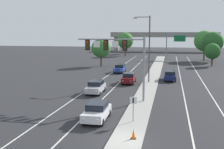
{
  "coord_description": "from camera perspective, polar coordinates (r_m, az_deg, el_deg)",
  "views": [
    {
      "loc": [
        2.95,
        -19.5,
        7.76
      ],
      "look_at": [
        -3.2,
        10.97,
        3.2
      ],
      "focal_mm": 46.71,
      "sensor_mm": 36.0,
      "label": 1
    }
  ],
  "objects": [
    {
      "name": "tree_far_left_a",
      "position": [
        94.48,
        2.62,
        6.65
      ],
      "size": [
        5.26,
        5.26,
        7.61
      ],
      "color": "#4C3823",
      "rests_on": "ground"
    },
    {
      "name": "tree_far_right_b",
      "position": [
        82.77,
        17.68,
        6.27
      ],
      "size": [
        5.63,
        5.63,
        8.15
      ],
      "color": "#4C3823",
      "rests_on": "ground"
    },
    {
      "name": "tree_far_right_c",
      "position": [
        70.04,
        19.06,
        4.33
      ],
      "size": [
        3.61,
        3.61,
        5.23
      ],
      "color": "#4C3823",
      "rests_on": "ground"
    },
    {
      "name": "ground_plane",
      "position": [
        21.19,
        2.68,
        -13.15
      ],
      "size": [
        260.0,
        260.0,
        0.0
      ],
      "primitive_type": "plane",
      "color": "#28282B"
    },
    {
      "name": "edge_stripe_right",
      "position": [
        45.45,
        17.63,
        -1.88
      ],
      "size": [
        0.14,
        100.0,
        0.01
      ],
      "primitive_type": "cube",
      "color": "silver",
      "rests_on": "ground"
    },
    {
      "name": "car_oncoming_darkred",
      "position": [
        44.4,
        3.31,
        -0.66
      ],
      "size": [
        1.87,
        4.49,
        1.58
      ],
      "color": "#5B0F14",
      "rests_on": "ground"
    },
    {
      "name": "edge_stripe_left",
      "position": [
        46.47,
        -2.38,
        -1.27
      ],
      "size": [
        0.14,
        100.0,
        0.01
      ],
      "primitive_type": "cube",
      "color": "silver",
      "rests_on": "ground"
    },
    {
      "name": "car_oncoming_white",
      "position": [
        25.96,
        -2.97,
        -7.17
      ],
      "size": [
        1.87,
        4.49,
        1.58
      ],
      "color": "silver",
      "rests_on": "ground"
    },
    {
      "name": "lane_stripe_receding_center",
      "position": [
        45.2,
        13.46,
        -1.77
      ],
      "size": [
        0.14,
        100.0,
        0.01
      ],
      "primitive_type": "cube",
      "color": "silver",
      "rests_on": "ground"
    },
    {
      "name": "tree_far_left_b",
      "position": [
        66.06,
        -2.15,
        5.17
      ],
      "size": [
        4.35,
        4.35,
        6.29
      ],
      "color": "#4C3823",
      "rests_on": "ground"
    },
    {
      "name": "highway_sign_gantry",
      "position": [
        85.34,
        15.05,
        6.99
      ],
      "size": [
        13.28,
        0.42,
        7.5
      ],
      "color": "gray",
      "rests_on": "ground"
    },
    {
      "name": "median_island",
      "position": [
        38.39,
        6.78,
        -3.26
      ],
      "size": [
        2.4,
        110.0,
        0.15
      ],
      "primitive_type": "cube",
      "color": "#9E9B93",
      "rests_on": "ground"
    },
    {
      "name": "car_receding_navy",
      "position": [
        47.68,
        11.27,
        -0.18
      ],
      "size": [
        1.88,
        4.49,
        1.58
      ],
      "color": "#141E4C",
      "rests_on": "ground"
    },
    {
      "name": "car_oncoming_blue",
      "position": [
        56.02,
        1.56,
        1.23
      ],
      "size": [
        1.85,
        4.48,
        1.58
      ],
      "color": "navy",
      "rests_on": "ground"
    },
    {
      "name": "street_lamp_median",
      "position": [
        44.46,
        7.04,
        5.75
      ],
      "size": [
        2.58,
        0.28,
        10.0
      ],
      "color": "#4C4C51",
      "rests_on": "median_island"
    },
    {
      "name": "overhead_signal_mast",
      "position": [
        32.23,
        1.58,
        4.33
      ],
      "size": [
        7.58,
        0.44,
        7.2
      ],
      "color": "gray",
      "rests_on": "median_island"
    },
    {
      "name": "car_oncoming_silver",
      "position": [
        37.18,
        -3.2,
        -2.43
      ],
      "size": [
        1.88,
        4.49,
        1.58
      ],
      "color": "#B7B7BC",
      "rests_on": "ground"
    },
    {
      "name": "median_sign_post",
      "position": [
        24.94,
        4.18,
        -6.01
      ],
      "size": [
        0.6,
        0.1,
        2.2
      ],
      "color": "gray",
      "rests_on": "median_island"
    },
    {
      "name": "overpass_bridge",
      "position": [
        119.66,
        10.08,
        7.27
      ],
      "size": [
        42.4,
        6.4,
        7.65
      ],
      "color": "gray",
      "rests_on": "ground"
    },
    {
      "name": "tree_far_left_c",
      "position": [
        103.21,
        2.75,
        6.33
      ],
      "size": [
        4.38,
        4.38,
        6.34
      ],
      "color": "#4C3823",
      "rests_on": "ground"
    },
    {
      "name": "tree_far_right_a",
      "position": [
        80.7,
        19.16,
        6.01
      ],
      "size": [
        5.4,
        5.4,
        7.82
      ],
      "color": "#4C3823",
      "rests_on": "ground"
    },
    {
      "name": "traffic_cone_median_nose",
      "position": [
        21.38,
        4.21,
        -11.51
      ],
      "size": [
        0.36,
        0.36,
        0.74
      ],
      "color": "black",
      "rests_on": "median_island"
    },
    {
      "name": "lane_stripe_oncoming_center",
      "position": [
        45.81,
        1.63,
        -1.4
      ],
      "size": [
        0.14,
        100.0,
        0.01
      ],
      "primitive_type": "cube",
      "color": "silver",
      "rests_on": "ground"
    }
  ]
}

